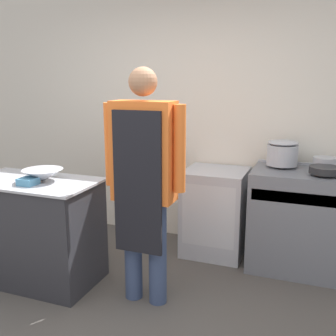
% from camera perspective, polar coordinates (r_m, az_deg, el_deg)
% --- Properties ---
extents(wall_back, '(8.00, 0.05, 2.70)m').
position_cam_1_polar(wall_back, '(4.22, 4.02, 7.44)').
color(wall_back, silver).
rests_on(wall_back, ground_plane).
extents(prep_counter, '(1.12, 0.63, 0.91)m').
position_cam_1_polar(prep_counter, '(3.65, -18.67, -8.59)').
color(prep_counter, '#2D2D33').
rests_on(prep_counter, ground_plane).
extents(stove, '(0.88, 0.62, 0.95)m').
position_cam_1_polar(stove, '(3.85, 18.52, -7.20)').
color(stove, slate).
rests_on(stove, ground_plane).
extents(fridge_unit, '(0.60, 0.57, 0.87)m').
position_cam_1_polar(fridge_unit, '(4.01, 6.84, -6.32)').
color(fridge_unit, silver).
rests_on(fridge_unit, ground_plane).
extents(person_cook, '(0.65, 0.24, 1.83)m').
position_cam_1_polar(person_cook, '(2.95, -3.54, -0.82)').
color(person_cook, '#38476B').
rests_on(person_cook, ground_plane).
extents(mixing_bowl, '(0.34, 0.34, 0.10)m').
position_cam_1_polar(mixing_bowl, '(3.44, -17.71, -1.03)').
color(mixing_bowl, '#B2B5BC').
rests_on(mixing_bowl, prep_counter).
extents(plastic_tub, '(0.14, 0.14, 0.06)m').
position_cam_1_polar(plastic_tub, '(3.36, -19.64, -1.85)').
color(plastic_tub, teal).
rests_on(plastic_tub, prep_counter).
extents(stock_pot, '(0.28, 0.28, 0.24)m').
position_cam_1_polar(stock_pot, '(3.81, 16.27, 2.19)').
color(stock_pot, '#B2B5BC').
rests_on(stock_pot, stove).
extents(saute_pan, '(0.26, 0.26, 0.06)m').
position_cam_1_polar(saute_pan, '(3.61, 21.81, -0.27)').
color(saute_pan, '#262628').
rests_on(saute_pan, stove).
extents(sauce_pot, '(0.21, 0.21, 0.10)m').
position_cam_1_polar(sauce_pot, '(3.82, 21.80, 0.72)').
color(sauce_pot, '#B2B5BC').
rests_on(sauce_pot, stove).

